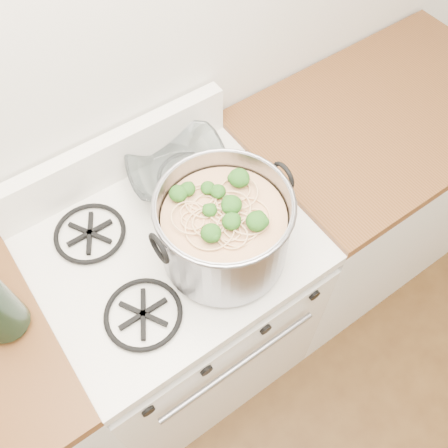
% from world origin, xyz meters
% --- Properties ---
extents(gas_range, '(0.76, 0.66, 0.92)m').
position_xyz_m(gas_range, '(0.00, 1.26, 0.44)').
color(gas_range, white).
rests_on(gas_range, ground).
extents(counter_left, '(0.25, 0.65, 0.92)m').
position_xyz_m(counter_left, '(-0.51, 1.26, 0.46)').
color(counter_left, silver).
rests_on(counter_left, ground).
extents(counter_right, '(1.00, 0.65, 0.92)m').
position_xyz_m(counter_right, '(0.88, 1.26, 0.46)').
color(counter_right, silver).
rests_on(counter_right, ground).
extents(stock_pot, '(0.38, 0.35, 0.24)m').
position_xyz_m(stock_pot, '(0.10, 1.14, 1.03)').
color(stock_pot, gray).
rests_on(stock_pot, gas_range).
extents(spatula, '(0.42, 0.42, 0.02)m').
position_xyz_m(spatula, '(0.16, 1.32, 0.94)').
color(spatula, black).
rests_on(spatula, gas_range).
extents(glass_bowl, '(0.15, 0.15, 0.03)m').
position_xyz_m(glass_bowl, '(0.15, 1.44, 0.94)').
color(glass_bowl, white).
rests_on(glass_bowl, gas_range).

